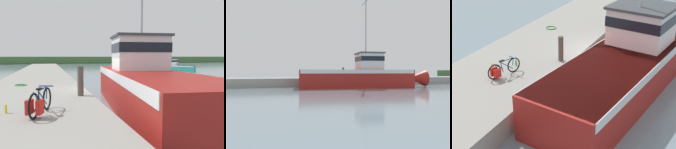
# 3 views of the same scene
# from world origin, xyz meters

# --- Properties ---
(ground_plane) EXTENTS (320.00, 320.00, 0.00)m
(ground_plane) POSITION_xyz_m (0.00, 0.00, 0.00)
(ground_plane) COLOR gray
(dock_pier) EXTENTS (5.07, 80.00, 0.95)m
(dock_pier) POSITION_xyz_m (-3.31, 0.00, 0.48)
(dock_pier) COLOR gray
(dock_pier) RESTS_ON ground_plane
(far_shoreline) EXTENTS (180.00, 5.00, 2.49)m
(far_shoreline) POSITION_xyz_m (30.00, 67.91, 1.24)
(far_shoreline) COLOR #426638
(far_shoreline) RESTS_ON ground_plane
(fishing_boat_main) EXTENTS (4.83, 14.18, 11.01)m
(fishing_boat_main) POSITION_xyz_m (2.00, -1.00, 1.32)
(fishing_boat_main) COLOR maroon
(fishing_boat_main) RESTS_ON ground_plane
(boat_orange_near) EXTENTS (6.15, 6.43, 2.24)m
(boat_orange_near) POSITION_xyz_m (18.26, 22.06, 0.86)
(boat_orange_near) COLOR teal
(boat_orange_near) RESTS_ON ground_plane
(bicycle_touring) EXTENTS (0.75, 1.67, 0.77)m
(bicycle_touring) POSITION_xyz_m (-2.86, -4.67, 1.31)
(bicycle_touring) COLOR black
(bicycle_touring) RESTS_ON dock_pier
(mooring_post) EXTENTS (0.25, 0.25, 1.24)m
(mooring_post) POSITION_xyz_m (-1.30, -1.92, 1.57)
(mooring_post) COLOR #51473D
(mooring_post) RESTS_ON dock_pier
(hose_coil) EXTENTS (0.65, 0.65, 0.06)m
(hose_coil) POSITION_xyz_m (-4.11, 2.26, 0.98)
(hose_coil) COLOR green
(hose_coil) RESTS_ON dock_pier
(water_bottle_by_bike) EXTENTS (0.07, 0.07, 0.26)m
(water_bottle_by_bike) POSITION_xyz_m (-2.97, -3.38, 1.08)
(water_bottle_by_bike) COLOR green
(water_bottle_by_bike) RESTS_ON dock_pier
(water_bottle_on_curb) EXTENTS (0.07, 0.07, 0.25)m
(water_bottle_on_curb) POSITION_xyz_m (-3.80, -4.15, 1.08)
(water_bottle_on_curb) COLOR yellow
(water_bottle_on_curb) RESTS_ON dock_pier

